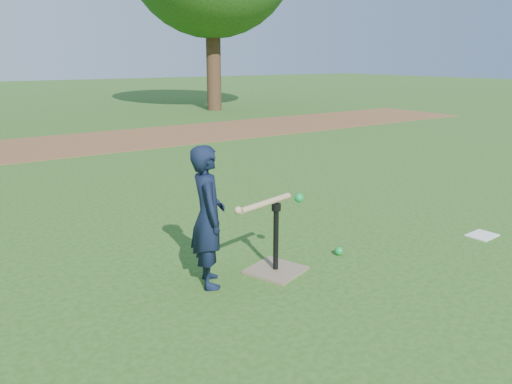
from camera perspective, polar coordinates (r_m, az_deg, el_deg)
ground at (r=4.55m, az=0.16°, el=-8.20°), size 80.00×80.00×0.00m
dirt_strip at (r=11.33m, az=-22.12°, el=4.91°), size 24.00×3.00×0.01m
child at (r=3.99m, az=-5.51°, el=-2.83°), size 0.40×0.49×1.16m
wiffle_ball_ground at (r=4.79m, az=9.46°, el=-6.67°), size 0.08×0.08×0.08m
clipboard at (r=5.74m, az=24.44°, el=-4.53°), size 0.32×0.25×0.01m
batting_tee at (r=4.36m, az=2.26°, el=-7.72°), size 0.55×0.55×0.61m
swing_action at (r=4.10m, az=1.66°, el=-1.22°), size 0.66×0.21×0.09m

